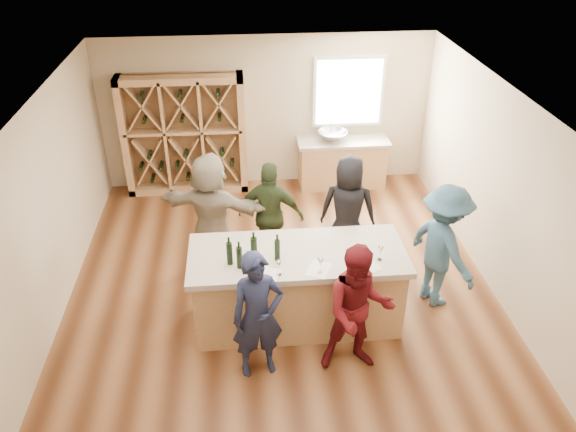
{
  "coord_description": "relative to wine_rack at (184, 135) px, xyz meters",
  "views": [
    {
      "loc": [
        -0.49,
        -6.28,
        5.07
      ],
      "look_at": [
        0.1,
        0.2,
        1.15
      ],
      "focal_mm": 35.0,
      "sensor_mm": 36.0,
      "label": 1
    }
  ],
  "objects": [
    {
      "name": "wine_glass_a",
      "position": [
        1.38,
        -4.28,
        0.08
      ],
      "size": [
        0.09,
        0.09,
        0.19
      ],
      "primitive_type": "cone",
      "rotation": [
        0.0,
        0.0,
        0.27
      ],
      "color": "white",
      "rests_on": "tasting_counter_top"
    },
    {
      "name": "tasting_counter_base",
      "position": [
        1.65,
        -3.85,
        -0.6
      ],
      "size": [
        2.6,
        1.0,
        1.0
      ],
      "primitive_type": "cube",
      "color": "tan",
      "rests_on": "floor"
    },
    {
      "name": "wine_glass_e",
      "position": [
        2.63,
        -4.09,
        0.07
      ],
      "size": [
        0.07,
        0.07,
        0.18
      ],
      "primitive_type": "cone",
      "rotation": [
        0.0,
        0.0,
        0.03
      ],
      "color": "white",
      "rests_on": "tasting_counter_top"
    },
    {
      "name": "floor",
      "position": [
        1.5,
        -3.27,
        -1.15
      ],
      "size": [
        6.0,
        7.0,
        0.1
      ],
      "primitive_type": "cube",
      "color": "brown",
      "rests_on": "ground"
    },
    {
      "name": "wine_rack",
      "position": [
        0.0,
        0.0,
        0.0
      ],
      "size": [
        2.2,
        0.45,
        2.2
      ],
      "primitive_type": "cube",
      "color": "tan",
      "rests_on": "floor"
    },
    {
      "name": "window_pane",
      "position": [
        3.0,
        0.17,
        0.65
      ],
      "size": [
        1.18,
        0.01,
        1.18
      ],
      "primitive_type": "cube",
      "color": "white",
      "rests_on": "wall_back"
    },
    {
      "name": "person_server",
      "position": [
        3.61,
        -3.61,
        -0.21
      ],
      "size": [
        0.93,
        1.27,
        1.78
      ],
      "primitive_type": "imported",
      "rotation": [
        0.0,
        0.0,
        1.96
      ],
      "color": "#335972",
      "rests_on": "floor"
    },
    {
      "name": "wine_glass_b",
      "position": [
        1.87,
        -4.28,
        0.08
      ],
      "size": [
        0.09,
        0.09,
        0.19
      ],
      "primitive_type": "cone",
      "rotation": [
        0.0,
        0.0,
        -0.27
      ],
      "color": "white",
      "rests_on": "tasting_counter_top"
    },
    {
      "name": "window_frame",
      "position": [
        3.0,
        0.2,
        0.65
      ],
      "size": [
        1.3,
        0.06,
        1.3
      ],
      "primitive_type": "cube",
      "color": "white",
      "rests_on": "wall_back"
    },
    {
      "name": "person_near_left",
      "position": [
        1.11,
        -4.69,
        -0.27
      ],
      "size": [
        0.68,
        0.55,
        1.66
      ],
      "primitive_type": "imported",
      "rotation": [
        0.0,
        0.0,
        0.19
      ],
      "color": "#191E38",
      "rests_on": "floor"
    },
    {
      "name": "tasting_menu_a",
      "position": [
        1.26,
        -4.28,
        -0.02
      ],
      "size": [
        0.33,
        0.37,
        0.0
      ],
      "primitive_type": "cube",
      "rotation": [
        0.0,
        0.0,
        -0.41
      ],
      "color": "white",
      "rests_on": "tasting_counter_top"
    },
    {
      "name": "person_far_right",
      "position": [
        2.55,
        -2.49,
        -0.24
      ],
      "size": [
        0.94,
        0.73,
        1.71
      ],
      "primitive_type": "imported",
      "rotation": [
        0.0,
        0.0,
        2.9
      ],
      "color": "black",
      "rests_on": "floor"
    },
    {
      "name": "ceiling",
      "position": [
        1.5,
        -3.27,
        1.75
      ],
      "size": [
        6.0,
        7.0,
        0.1
      ],
      "primitive_type": "cube",
      "color": "white",
      "rests_on": "ground"
    },
    {
      "name": "back_counter_top",
      "position": [
        2.9,
        -0.07,
        -0.21
      ],
      "size": [
        1.7,
        0.62,
        0.06
      ],
      "primitive_type": "cube",
      "color": "#B0A491",
      "rests_on": "back_counter_base"
    },
    {
      "name": "back_counter_base",
      "position": [
        2.9,
        -0.07,
        -0.67
      ],
      "size": [
        1.6,
        0.58,
        0.86
      ],
      "primitive_type": "cube",
      "color": "tan",
      "rests_on": "floor"
    },
    {
      "name": "wall_left",
      "position": [
        -1.55,
        -3.27,
        0.3
      ],
      "size": [
        0.1,
        7.0,
        2.8
      ],
      "primitive_type": "cube",
      "color": "#C4B08E",
      "rests_on": "ground"
    },
    {
      "name": "wine_bottle_c",
      "position": [
        1.11,
        -3.96,
        0.14
      ],
      "size": [
        0.09,
        0.09,
        0.32
      ],
      "primitive_type": "cylinder",
      "rotation": [
        0.0,
        0.0,
        -0.16
      ],
      "color": "black",
      "rests_on": "tasting_counter_top"
    },
    {
      "name": "person_far_mid",
      "position": [
        1.4,
        -2.48,
        -0.27
      ],
      "size": [
        1.07,
        0.74,
        1.66
      ],
      "primitive_type": "imported",
      "rotation": [
        0.0,
        0.0,
        2.87
      ],
      "color": "#263319",
      "rests_on": "floor"
    },
    {
      "name": "person_near_right",
      "position": [
        2.26,
        -4.71,
        -0.26
      ],
      "size": [
        0.83,
        0.47,
        1.69
      ],
      "primitive_type": "imported",
      "rotation": [
        0.0,
        0.0,
        -0.03
      ],
      "color": "#590F14",
      "rests_on": "floor"
    },
    {
      "name": "tasting_counter_top",
      "position": [
        1.65,
        -3.85,
        -0.06
      ],
      "size": [
        2.72,
        1.12,
        0.08
      ],
      "primitive_type": "cube",
      "color": "#B0A491",
      "rests_on": "tasting_counter_base"
    },
    {
      "name": "faucet",
      "position": [
        2.7,
        0.11,
        -0.03
      ],
      "size": [
        0.02,
        0.02,
        0.3
      ],
      "primitive_type": "cylinder",
      "color": "silver",
      "rests_on": "back_counter_top"
    },
    {
      "name": "wine_bottle_e",
      "position": [
        1.39,
        -3.97,
        0.12
      ],
      "size": [
        0.08,
        0.08,
        0.28
      ],
      "primitive_type": "cylinder",
      "rotation": [
        0.0,
        0.0,
        -0.18
      ],
      "color": "black",
      "rests_on": "tasting_counter_top"
    },
    {
      "name": "person_far_left",
      "position": [
        0.54,
        -2.45,
        -0.19
      ],
      "size": [
        1.79,
        1.08,
        1.82
      ],
      "primitive_type": "imported",
      "rotation": [
        0.0,
        0.0,
        2.84
      ],
      "color": "gray",
      "rests_on": "floor"
    },
    {
      "name": "wine_glass_c",
      "position": [
        2.35,
        -4.31,
        0.08
      ],
      "size": [
        0.08,
        0.08,
        0.2
      ],
      "primitive_type": "cone",
      "rotation": [
        0.0,
        0.0,
        -0.12
      ],
      "color": "white",
      "rests_on": "tasting_counter_top"
    },
    {
      "name": "wall_back",
      "position": [
        1.5,
        0.28,
        0.3
      ],
      "size": [
        6.0,
        0.1,
        2.8
      ],
      "primitive_type": "cube",
      "color": "#C4B08E",
      "rests_on": "ground"
    },
    {
      "name": "wine_bottle_a",
      "position": [
        0.81,
        -4.0,
        0.13
      ],
      "size": [
        0.09,
        0.09,
        0.3
      ],
      "primitive_type": "cylinder",
      "rotation": [
        0.0,
        0.0,
        0.19
      ],
      "color": "black",
      "rests_on": "tasting_counter_top"
    },
    {
      "name": "tasting_menu_b",
      "position": [
        1.86,
        -4.22,
        -0.02
      ],
      "size": [
        0.36,
        0.41,
        0.0
      ],
      "primitive_type": "cube",
      "rotation": [
        0.0,
        0.0,
        -0.42
      ],
      "color": "white",
      "rests_on": "tasting_counter_top"
    },
    {
      "name": "wine_bottle_b",
      "position": [
        0.93,
        -4.09,
        0.12
      ],
      "size": [
        0.09,
        0.09,
        0.28
      ],
      "primitive_type": "cylinder",
      "rotation": [
        0.0,
        0.0,
        -0.33
      ],
      "color": "black",
      "rests_on": "tasting_counter_top"
    },
    {
      "name": "tasting_menu_c",
      "position": [
        2.47,
        -4.19,
        -0.02
      ],
      "size": [
        0.31,
        0.35,
        0.0
      ],
      "primitive_type": "cube",
      "rotation": [
        0.0,
        0.0,
        0.42
      ],
      "color": "white",
      "rests_on": "tasting_counter_top"
    },
    {
      "name": "sink",
      "position": [
        2.7,
        -0.07,
        -0.09
      ],
      "size": [
        0.54,
        0.54,
        0.19
      ],
      "primitive_type": "imported",
      "color": "silver",
      "rests_on": "back_counter_top"
    },
    {
      "name": "wall_right",
      "position": [
        4.55,
        -3.27,
        0.3
      ],
      "size": [
        0.1,
        7.0,
        2.8
      ],
      "primitive_type": "cube",
      "color": "#C4B08E",
      "rests_on": "ground"
    }
  ]
}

